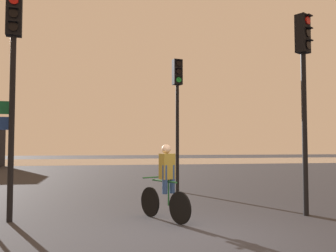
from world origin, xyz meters
name	(u,v)px	position (x,y,z in m)	size (l,w,h in m)	color
ground_plane	(196,239)	(0.00, 0.00, 0.00)	(120.00, 120.00, 0.00)	#28282D
water_strip	(111,161)	(0.00, 33.49, 0.00)	(80.00, 16.00, 0.01)	gray
traffic_light_near_right	(304,75)	(3.04, 1.57, 3.22)	(0.40, 0.42, 4.65)	black
traffic_light_near_left	(13,64)	(-3.44, 2.11, 3.34)	(0.34, 0.36, 4.84)	black
traffic_light_center	(177,100)	(1.13, 6.51, 3.22)	(0.36, 0.38, 4.65)	black
cyclist	(166,182)	(-0.21, 1.61, 0.82)	(0.83, 1.54, 1.62)	black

